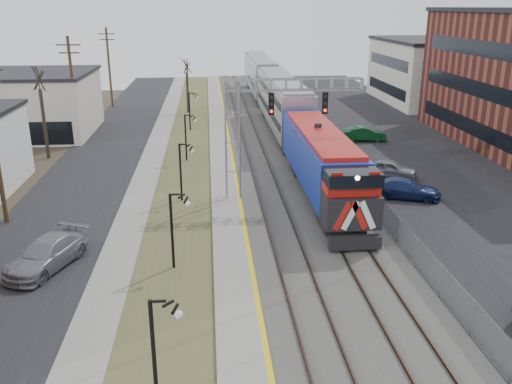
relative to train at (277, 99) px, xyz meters
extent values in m
cube|color=black|center=(-17.00, -16.67, -2.86)|extent=(7.00, 120.00, 0.04)
cube|color=gray|center=(-12.50, -16.67, -2.84)|extent=(2.00, 120.00, 0.08)
cube|color=#484D29|center=(-9.50, -16.67, -2.85)|extent=(4.00, 120.00, 0.06)
cube|color=gray|center=(-6.50, -16.67, -2.76)|extent=(2.00, 120.00, 0.24)
cube|color=#595651|center=(-1.50, -16.67, -2.78)|extent=(8.00, 120.00, 0.20)
cube|color=black|center=(10.50, -16.67, -2.86)|extent=(16.00, 120.00, 0.04)
cube|color=gold|center=(-5.62, -16.67, -2.64)|extent=(0.24, 120.00, 0.01)
cube|color=#2D2119|center=(-4.25, -16.67, -2.61)|extent=(0.08, 120.00, 0.15)
cube|color=#2D2119|center=(-2.75, -16.67, -2.61)|extent=(0.08, 120.00, 0.15)
cube|color=#2D2119|center=(-0.75, -16.67, -2.61)|extent=(0.08, 120.00, 0.15)
cube|color=#2D2119|center=(0.75, -16.67, -2.61)|extent=(0.08, 120.00, 0.15)
cube|color=navy|center=(0.00, -24.19, -0.41)|extent=(3.00, 17.00, 4.25)
cube|color=black|center=(0.00, -32.89, -2.18)|extent=(2.80, 0.50, 0.70)
cube|color=#AAAEB5|center=(0.00, -3.89, 0.13)|extent=(3.00, 22.00, 5.33)
cube|color=#AAAEB5|center=(0.00, 18.91, 0.13)|extent=(3.00, 22.00, 5.33)
cube|color=gray|center=(-6.00, -23.67, 1.12)|extent=(1.00, 1.00, 8.00)
cube|color=gray|center=(-2.00, -23.67, 4.87)|extent=(9.00, 0.80, 0.80)
cube|color=black|center=(-3.50, -24.12, 3.72)|extent=(0.35, 0.25, 1.40)
cube|color=black|center=(0.00, -24.12, 3.72)|extent=(0.35, 0.25, 1.40)
cylinder|color=black|center=(-9.50, -43.67, -0.88)|extent=(0.14, 0.14, 4.00)
cylinder|color=black|center=(-9.50, -33.67, -0.88)|extent=(0.14, 0.14, 4.00)
cylinder|color=black|center=(-9.50, -23.67, -0.88)|extent=(0.14, 0.14, 4.00)
cylinder|color=black|center=(-9.50, -13.67, -0.88)|extent=(0.14, 0.14, 4.00)
cylinder|color=black|center=(-9.50, -1.67, -0.88)|extent=(0.14, 0.14, 4.00)
cylinder|color=#4C3823|center=(-20.00, -6.67, 2.12)|extent=(0.28, 0.28, 10.00)
cylinder|color=#4C3823|center=(-20.00, 13.33, 2.12)|extent=(0.28, 0.28, 10.00)
cube|color=gray|center=(2.70, -16.67, -2.08)|extent=(0.04, 120.00, 1.60)
cube|color=#BAB1A3|center=(-26.50, -1.67, 0.12)|extent=(14.00, 12.00, 6.00)
cube|color=#BAB1A3|center=(24.50, 13.33, 1.12)|extent=(16.00, 18.00, 8.00)
cylinder|color=#382D23|center=(-21.50, -11.67, 0.09)|extent=(0.30, 0.30, 5.95)
cylinder|color=#382D23|center=(-10.00, 8.33, -0.43)|extent=(0.30, 0.30, 4.90)
imported|color=navy|center=(5.86, -24.47, -2.22)|extent=(4.94, 3.38, 1.33)
imported|color=slate|center=(6.24, -19.85, -2.20)|extent=(4.32, 3.09, 1.37)
imported|color=#0E471D|center=(7.54, -7.99, -2.20)|extent=(4.30, 1.87, 1.38)
imported|color=gray|center=(-15.85, -33.08, -2.14)|extent=(3.87, 5.56, 1.49)
camera|label=1|loc=(-7.54, -58.55, 9.71)|focal=38.00mm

